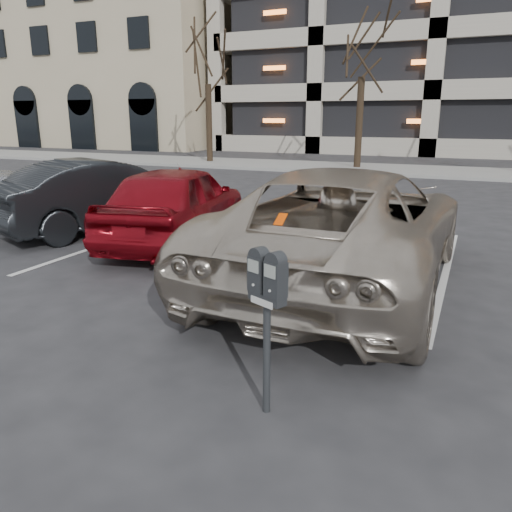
{
  "coord_description": "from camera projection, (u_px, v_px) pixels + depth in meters",
  "views": [
    {
      "loc": [
        1.67,
        -4.98,
        2.17
      ],
      "look_at": [
        -0.13,
        -0.92,
        0.92
      ],
      "focal_mm": 35.0,
      "sensor_mm": 36.0,
      "label": 1
    }
  ],
  "objects": [
    {
      "name": "suv_silver",
      "position": [
        346.0,
        226.0,
        6.56
      ],
      "size": [
        2.58,
        5.58,
        1.55
      ],
      "rotation": [
        0.0,
        0.0,
        3.14
      ],
      "color": "beige",
      "rests_on": "ground"
    },
    {
      "name": "sidewalk",
      "position": [
        432.0,
        171.0,
        19.69
      ],
      "size": [
        80.0,
        4.0,
        0.12
      ],
      "primitive_type": "cube",
      "color": "gray",
      "rests_on": "ground"
    },
    {
      "name": "ground",
      "position": [
        299.0,
        316.0,
        5.63
      ],
      "size": [
        140.0,
        140.0,
        0.0
      ],
      "primitive_type": "plane",
      "color": "#28282B",
      "rests_on": "ground"
    },
    {
      "name": "tree_a",
      "position": [
        207.0,
        33.0,
        22.06
      ],
      "size": [
        3.49,
        3.49,
        7.93
      ],
      "color": "black",
      "rests_on": "ground"
    },
    {
      "name": "office_building",
      "position": [
        98.0,
        49.0,
        40.85
      ],
      "size": [
        26.0,
        16.2,
        15.0
      ],
      "color": "tan",
      "rests_on": "ground"
    },
    {
      "name": "stall_lines",
      "position": [
        265.0,
        253.0,
        8.19
      ],
      "size": [
        16.9,
        5.2,
        0.0
      ],
      "color": "silver",
      "rests_on": "ground"
    },
    {
      "name": "car_red",
      "position": [
        177.0,
        203.0,
        8.76
      ],
      "size": [
        2.46,
        4.35,
        1.39
      ],
      "primitive_type": "imported",
      "rotation": [
        0.0,
        0.0,
        3.35
      ],
      "color": "maroon",
      "rests_on": "ground"
    },
    {
      "name": "parking_meter",
      "position": [
        267.0,
        293.0,
        3.55
      ],
      "size": [
        0.34,
        0.24,
        1.25
      ],
      "rotation": [
        0.0,
        0.0,
        -0.41
      ],
      "color": "black",
      "rests_on": "ground"
    },
    {
      "name": "car_dark",
      "position": [
        105.0,
        195.0,
        9.71
      ],
      "size": [
        2.87,
        4.44,
        1.38
      ],
      "primitive_type": "imported",
      "rotation": [
        0.0,
        0.0,
        2.77
      ],
      "color": "black",
      "rests_on": "ground"
    },
    {
      "name": "tree_b",
      "position": [
        365.0,
        16.0,
        19.28
      ],
      "size": [
        3.6,
        3.6,
        8.17
      ],
      "color": "black",
      "rests_on": "ground"
    }
  ]
}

